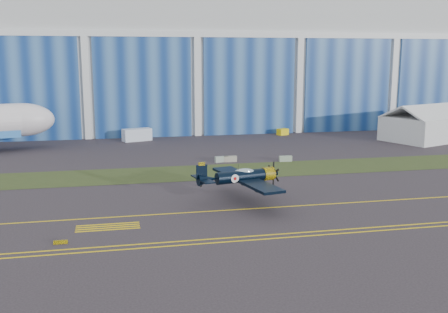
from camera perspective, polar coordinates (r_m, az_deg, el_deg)
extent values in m
plane|color=#352E34|center=(61.85, 4.48, -4.25)|extent=(260.00, 260.00, 0.00)
cube|color=#475128|center=(75.00, 1.45, -1.55)|extent=(260.00, 10.00, 0.02)
cube|color=silver|center=(130.40, -4.55, 10.26)|extent=(220.00, 45.00, 30.00)
cube|color=navy|center=(108.00, -2.91, 7.54)|extent=(220.00, 0.60, 20.00)
cube|color=silver|center=(107.89, -2.96, 13.17)|extent=(220.00, 0.70, 1.20)
cube|color=yellow|center=(57.25, 5.90, -5.49)|extent=(200.00, 0.20, 0.02)
cube|color=yellow|center=(48.73, 9.35, -8.50)|extent=(80.00, 0.20, 0.02)
cube|color=yellow|center=(49.61, 8.93, -8.14)|extent=(80.00, 0.20, 0.02)
cube|color=yellow|center=(48.18, -17.36, -8.89)|extent=(1.20, 0.15, 0.35)
cube|color=silver|center=(103.20, -9.46, 2.35)|extent=(5.92, 3.83, 2.38)
cube|color=yellow|center=(110.44, 6.41, 2.69)|extent=(2.63, 2.19, 1.32)
cube|color=#A580A6|center=(121.42, 21.81, 2.84)|extent=(3.23, 1.94, 1.85)
cube|color=#90A093|center=(81.08, -0.30, -0.30)|extent=(2.07, 0.93, 0.90)
cube|color=gray|center=(81.37, 0.69, -0.26)|extent=(2.00, 0.61, 0.90)
cube|color=gray|center=(82.07, 6.71, -0.24)|extent=(2.01, 0.63, 0.90)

